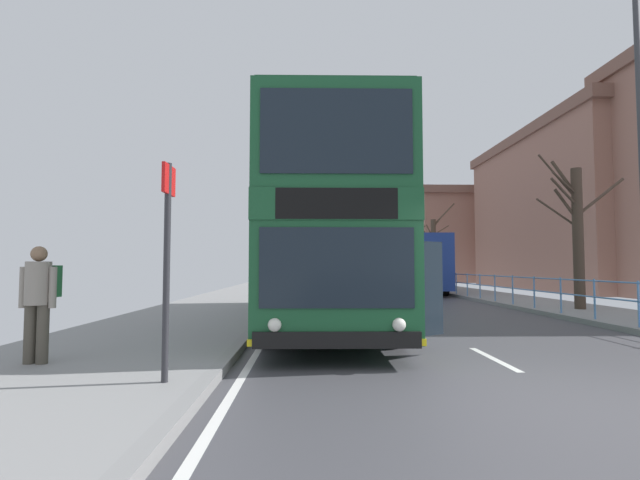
% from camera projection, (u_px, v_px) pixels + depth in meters
% --- Properties ---
extents(ground, '(15.80, 140.00, 0.20)m').
position_uv_depth(ground, '(523.00, 403.00, 5.05)').
color(ground, '#434348').
extents(double_decker_bus_main, '(3.30, 11.49, 4.46)m').
position_uv_depth(double_decker_bus_main, '(326.00, 236.00, 12.51)').
color(double_decker_bus_main, '#19512D').
rests_on(double_decker_bus_main, ground).
extents(background_bus_far_lane, '(2.88, 10.89, 3.17)m').
position_uv_depth(background_bus_far_lane, '(408.00, 263.00, 27.90)').
color(background_bus_far_lane, navy).
rests_on(background_bus_far_lane, ground).
extents(pedestrian_railing_far_kerb, '(0.05, 26.24, 1.05)m').
position_uv_depth(pedestrian_railing_far_kerb, '(534.00, 287.00, 15.48)').
color(pedestrian_railing_far_kerb, '#598CC6').
rests_on(pedestrian_railing_far_kerb, ground).
extents(pedestrian_with_backpack, '(0.55, 0.54, 1.67)m').
position_uv_depth(pedestrian_with_backpack, '(39.00, 295.00, 6.70)').
color(pedestrian_with_backpack, '#4C473D').
rests_on(pedestrian_with_backpack, ground).
extents(bus_stop_sign_near, '(0.08, 0.44, 2.64)m').
position_uv_depth(bus_stop_sign_near, '(167.00, 246.00, 5.64)').
color(bus_stop_sign_near, '#2D2D33').
rests_on(bus_stop_sign_near, ground).
extents(street_lamp_far_side, '(0.28, 0.60, 9.17)m').
position_uv_depth(street_lamp_far_side, '(640.00, 120.00, 12.24)').
color(street_lamp_far_side, '#38383D').
rests_on(street_lamp_far_side, ground).
extents(bare_tree_far_00, '(3.14, 2.76, 5.35)m').
position_uv_depth(bare_tree_far_00, '(407.00, 252.00, 40.43)').
color(bare_tree_far_00, '#4C3D2D').
rests_on(bare_tree_far_00, ground).
extents(bare_tree_far_01, '(3.33, 1.68, 5.04)m').
position_uv_depth(bare_tree_far_01, '(577.00, 231.00, 15.29)').
color(bare_tree_far_01, '#423328').
rests_on(bare_tree_far_01, ground).
extents(bare_tree_far_02, '(2.73, 1.44, 6.07)m').
position_uv_depth(bare_tree_far_02, '(434.00, 249.00, 34.49)').
color(bare_tree_far_02, '#4C3D2D').
rests_on(bare_tree_far_02, ground).
extents(background_building_00, '(9.66, 17.71, 10.76)m').
position_uv_depth(background_building_00, '(586.00, 210.00, 32.06)').
color(background_building_00, '#936656').
rests_on(background_building_00, ground).
extents(background_building_01, '(12.86, 17.54, 9.11)m').
position_uv_depth(background_building_01, '(462.00, 239.00, 51.81)').
color(background_building_01, '#936656').
rests_on(background_building_01, ground).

